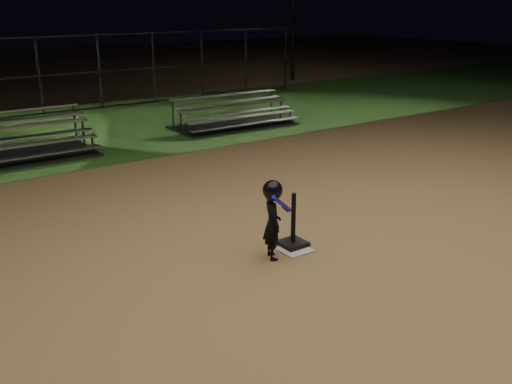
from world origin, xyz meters
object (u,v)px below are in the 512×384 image
child_batter (272,218)px  bleacher_right (234,120)px  home_plate (294,250)px  batting_tee (293,236)px

child_batter → bleacher_right: child_batter is taller
home_plate → child_batter: size_ratio=0.38×
batting_tee → bleacher_right: bleacher_right is taller
batting_tee → home_plate: bearing=-118.7°
batting_tee → bleacher_right: size_ratio=0.23×
batting_tee → child_batter: bearing=-164.9°
home_plate → child_batter: (-0.43, -0.01, 0.62)m
home_plate → batting_tee: bearing=61.3°
home_plate → child_batter: bearing=-178.3°
child_batter → bleacher_right: (4.52, 7.92, -0.45)m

